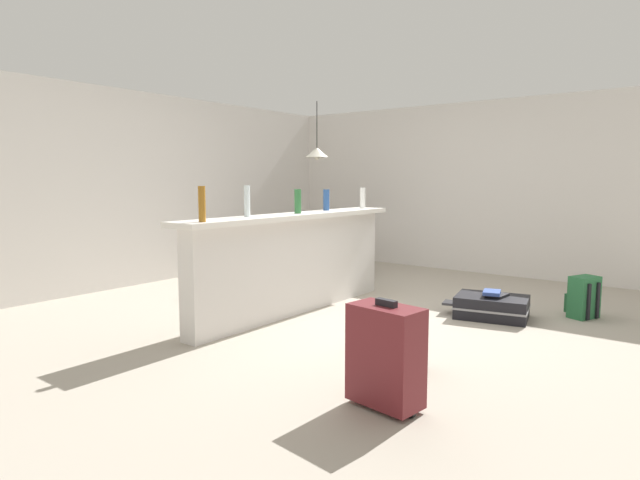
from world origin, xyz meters
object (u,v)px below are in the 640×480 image
object	(u,v)px
suitcase_flat_black	(491,307)
backpack_grey	(405,338)
dining_table	(316,229)
suitcase_upright_maroon	(386,355)
backpack_green	(583,298)
bottle_white	(363,198)
book_stack	(494,294)
bottle_clear	(247,201)
dining_chair_near_partition	(343,240)
bottle_amber	(202,204)
bottle_green	(298,201)
pendant_lamp	(317,152)
bottle_blue	(326,200)

from	to	relation	value
suitcase_flat_black	backpack_grey	world-z (taller)	backpack_grey
dining_table	suitcase_upright_maroon	size ratio (longest dim) A/B	1.64
dining_table	backpack_green	xyz separation A→B (m)	(-0.44, -3.73, -0.44)
bottle_white	book_stack	bearing A→B (deg)	-98.24
bottle_clear	dining_table	bearing A→B (deg)	25.10
bottle_clear	dining_chair_near_partition	distance (m)	2.78
bottle_white	dining_chair_near_partition	distance (m)	1.25
bottle_amber	bottle_green	bearing A→B (deg)	3.32
dining_chair_near_partition	backpack_green	size ratio (longest dim) A/B	2.21
bottle_white	book_stack	xyz separation A→B (m)	(-0.25, -1.72, -0.90)
pendant_lamp	bottle_amber	bearing A→B (deg)	-157.38
pendant_lamp	suitcase_upright_maroon	distance (m)	5.00
dining_table	bottle_clear	bearing A→B (deg)	-154.90
bottle_green	pendant_lamp	world-z (taller)	pendant_lamp
bottle_blue	suitcase_upright_maroon	xyz separation A→B (m)	(-2.11, -2.03, -0.82)
bottle_amber	bottle_green	xyz separation A→B (m)	(1.32, 0.08, -0.02)
bottle_amber	dining_table	distance (m)	3.60
pendant_lamp	backpack_grey	bearing A→B (deg)	-132.91
bottle_clear	backpack_grey	bearing A→B (deg)	-93.25
dining_chair_near_partition	suitcase_flat_black	bearing A→B (deg)	-111.31
bottle_green	book_stack	distance (m)	2.18
pendant_lamp	book_stack	distance (m)	3.56
backpack_grey	bottle_white	bearing A→B (deg)	40.16
bottle_amber	bottle_clear	distance (m)	0.67
pendant_lamp	suitcase_upright_maroon	bearing A→B (deg)	-137.24
bottle_white	pendant_lamp	world-z (taller)	pendant_lamp
bottle_white	dining_table	size ratio (longest dim) A/B	0.23
bottle_clear	bottle_blue	bearing A→B (deg)	0.93
pendant_lamp	backpack_green	bearing A→B (deg)	-97.36
bottle_clear	dining_chair_near_partition	world-z (taller)	bottle_clear
bottle_white	suitcase_flat_black	bearing A→B (deg)	-98.00
dining_table	suitcase_upright_maroon	distance (m)	4.76
bottle_clear	pendant_lamp	xyz separation A→B (m)	(2.68, 1.25, 0.59)
bottle_amber	bottle_green	size ratio (longest dim) A/B	1.19
dining_table	bottle_blue	bearing A→B (deg)	-138.44
backpack_green	book_stack	size ratio (longest dim) A/B	1.44
bottle_green	book_stack	bearing A→B (deg)	-61.24
bottle_clear	suitcase_upright_maroon	world-z (taller)	bottle_clear
backpack_green	suitcase_upright_maroon	xyz separation A→B (m)	(-3.04, 0.49, 0.13)
bottle_green	backpack_grey	xyz separation A→B (m)	(-0.76, -1.67, -0.95)
bottle_green	bottle_white	bearing A→B (deg)	-0.65
bottle_green	suitcase_flat_black	world-z (taller)	bottle_green
bottle_clear	suitcase_flat_black	xyz separation A→B (m)	(1.63, -1.77, -1.06)
dining_chair_near_partition	backpack_green	xyz separation A→B (m)	(-0.41, -3.21, -0.31)
backpack_grey	suitcase_upright_maroon	size ratio (longest dim) A/B	0.63
book_stack	backpack_green	bearing A→B (deg)	-50.51
bottle_amber	dining_chair_near_partition	size ratio (longest dim) A/B	0.32
suitcase_upright_maroon	bottle_amber	bearing A→B (deg)	84.23
bottle_amber	backpack_green	bearing A→B (deg)	-39.59
dining_chair_near_partition	pendant_lamp	bearing A→B (deg)	81.97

